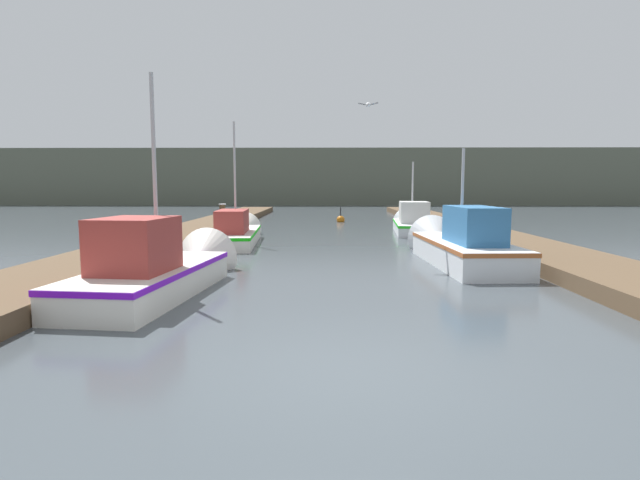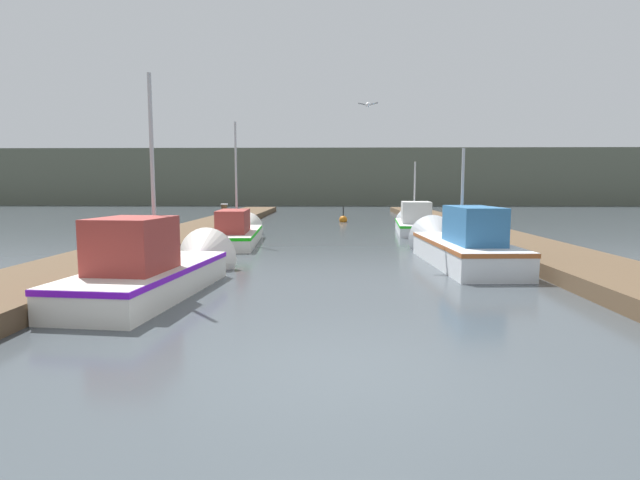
{
  "view_description": "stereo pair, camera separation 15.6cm",
  "coord_description": "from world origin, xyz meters",
  "px_view_note": "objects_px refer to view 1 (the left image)",
  "views": [
    {
      "loc": [
        -0.25,
        -5.6,
        2.16
      ],
      "look_at": [
        -0.45,
        9.13,
        0.54
      ],
      "focal_mm": 28.0,
      "sensor_mm": 36.0,
      "label": 1
    },
    {
      "loc": [
        -0.09,
        -5.6,
        2.16
      ],
      "look_at": [
        -0.45,
        9.13,
        0.54
      ],
      "focal_mm": 28.0,
      "sensor_mm": 36.0,
      "label": 2
    }
  ],
  "objects_px": {
    "channel_buoy": "(341,220)",
    "mooring_piling_2": "(147,249)",
    "mooring_piling_1": "(463,227)",
    "fishing_boat_2": "(237,232)",
    "fishing_boat_0": "(164,268)",
    "mooring_piling_3": "(223,219)",
    "seagull_lead": "(368,105)",
    "fishing_boat_3": "(412,222)",
    "fishing_boat_1": "(458,244)"
  },
  "relations": [
    {
      "from": "channel_buoy",
      "to": "seagull_lead",
      "type": "xyz_separation_m",
      "value": [
        0.32,
        -15.31,
        4.23
      ]
    },
    {
      "from": "mooring_piling_3",
      "to": "fishing_boat_0",
      "type": "bearing_deg",
      "value": -84.25
    },
    {
      "from": "fishing_boat_3",
      "to": "mooring_piling_3",
      "type": "bearing_deg",
      "value": -162.52
    },
    {
      "from": "mooring_piling_2",
      "to": "seagull_lead",
      "type": "height_order",
      "value": "seagull_lead"
    },
    {
      "from": "mooring_piling_1",
      "to": "mooring_piling_2",
      "type": "xyz_separation_m",
      "value": [
        -9.71,
        -5.83,
        -0.08
      ]
    },
    {
      "from": "mooring_piling_1",
      "to": "channel_buoy",
      "type": "relative_size",
      "value": 1.21
    },
    {
      "from": "channel_buoy",
      "to": "fishing_boat_3",
      "type": "bearing_deg",
      "value": -62.5
    },
    {
      "from": "mooring_piling_1",
      "to": "seagull_lead",
      "type": "xyz_separation_m",
      "value": [
        -3.91,
        -4.43,
        3.77
      ]
    },
    {
      "from": "fishing_boat_1",
      "to": "channel_buoy",
      "type": "relative_size",
      "value": 6.37
    },
    {
      "from": "fishing_boat_0",
      "to": "channel_buoy",
      "type": "height_order",
      "value": "fishing_boat_0"
    },
    {
      "from": "fishing_boat_0",
      "to": "mooring_piling_3",
      "type": "relative_size",
      "value": 4.18
    },
    {
      "from": "fishing_boat_0",
      "to": "fishing_boat_2",
      "type": "distance_m",
      "value": 8.84
    },
    {
      "from": "mooring_piling_3",
      "to": "seagull_lead",
      "type": "relative_size",
      "value": 2.44
    },
    {
      "from": "fishing_boat_2",
      "to": "channel_buoy",
      "type": "relative_size",
      "value": 6.71
    },
    {
      "from": "fishing_boat_2",
      "to": "channel_buoy",
      "type": "bearing_deg",
      "value": 63.79
    },
    {
      "from": "fishing_boat_1",
      "to": "fishing_boat_2",
      "type": "xyz_separation_m",
      "value": [
        -7.14,
        4.94,
        -0.11
      ]
    },
    {
      "from": "fishing_boat_3",
      "to": "seagull_lead",
      "type": "height_order",
      "value": "seagull_lead"
    },
    {
      "from": "fishing_boat_3",
      "to": "channel_buoy",
      "type": "height_order",
      "value": "fishing_boat_3"
    },
    {
      "from": "mooring_piling_1",
      "to": "mooring_piling_3",
      "type": "bearing_deg",
      "value": 162.82
    },
    {
      "from": "mooring_piling_1",
      "to": "channel_buoy",
      "type": "distance_m",
      "value": 11.68
    },
    {
      "from": "fishing_boat_2",
      "to": "seagull_lead",
      "type": "bearing_deg",
      "value": -50.81
    },
    {
      "from": "fishing_boat_2",
      "to": "mooring_piling_1",
      "type": "bearing_deg",
      "value": -6.99
    },
    {
      "from": "fishing_boat_1",
      "to": "mooring_piling_2",
      "type": "xyz_separation_m",
      "value": [
        -8.36,
        -1.33,
        0.01
      ]
    },
    {
      "from": "channel_buoy",
      "to": "mooring_piling_2",
      "type": "bearing_deg",
      "value": -108.14
    },
    {
      "from": "fishing_boat_3",
      "to": "mooring_piling_3",
      "type": "xyz_separation_m",
      "value": [
        -8.48,
        -1.86,
        0.25
      ]
    },
    {
      "from": "channel_buoy",
      "to": "seagull_lead",
      "type": "height_order",
      "value": "seagull_lead"
    },
    {
      "from": "fishing_boat_0",
      "to": "mooring_piling_3",
      "type": "height_order",
      "value": "fishing_boat_0"
    },
    {
      "from": "fishing_boat_1",
      "to": "seagull_lead",
      "type": "relative_size",
      "value": 11.12
    },
    {
      "from": "mooring_piling_2",
      "to": "channel_buoy",
      "type": "bearing_deg",
      "value": 71.86
    },
    {
      "from": "fishing_boat_0",
      "to": "fishing_boat_1",
      "type": "relative_size",
      "value": 0.92
    },
    {
      "from": "fishing_boat_3",
      "to": "channel_buoy",
      "type": "relative_size",
      "value": 6.27
    },
    {
      "from": "mooring_piling_2",
      "to": "mooring_piling_3",
      "type": "xyz_separation_m",
      "value": [
        0.14,
        8.78,
        0.17
      ]
    },
    {
      "from": "fishing_boat_3",
      "to": "mooring_piling_1",
      "type": "height_order",
      "value": "fishing_boat_3"
    },
    {
      "from": "fishing_boat_0",
      "to": "fishing_boat_1",
      "type": "height_order",
      "value": "fishing_boat_0"
    },
    {
      "from": "fishing_boat_0",
      "to": "seagull_lead",
      "type": "bearing_deg",
      "value": 47.31
    },
    {
      "from": "fishing_boat_0",
      "to": "seagull_lead",
      "type": "height_order",
      "value": "seagull_lead"
    },
    {
      "from": "fishing_boat_1",
      "to": "fishing_boat_2",
      "type": "bearing_deg",
      "value": 142.85
    },
    {
      "from": "mooring_piling_1",
      "to": "seagull_lead",
      "type": "bearing_deg",
      "value": -131.45
    },
    {
      "from": "fishing_boat_3",
      "to": "channel_buoy",
      "type": "distance_m",
      "value": 6.84
    },
    {
      "from": "fishing_boat_1",
      "to": "fishing_boat_2",
      "type": "relative_size",
      "value": 0.95
    },
    {
      "from": "fishing_boat_0",
      "to": "mooring_piling_3",
      "type": "xyz_separation_m",
      "value": [
        -1.14,
        11.36,
        0.22
      ]
    },
    {
      "from": "seagull_lead",
      "to": "mooring_piling_2",
      "type": "bearing_deg",
      "value": 23.1
    },
    {
      "from": "fishing_boat_3",
      "to": "mooring_piling_2",
      "type": "distance_m",
      "value": 13.7
    },
    {
      "from": "fishing_boat_2",
      "to": "fishing_boat_0",
      "type": "bearing_deg",
      "value": -93.56
    },
    {
      "from": "mooring_piling_3",
      "to": "channel_buoy",
      "type": "relative_size",
      "value": 1.4
    },
    {
      "from": "mooring_piling_1",
      "to": "fishing_boat_3",
      "type": "bearing_deg",
      "value": 102.66
    },
    {
      "from": "fishing_boat_2",
      "to": "mooring_piling_3",
      "type": "relative_size",
      "value": 4.79
    },
    {
      "from": "fishing_boat_2",
      "to": "fishing_boat_3",
      "type": "distance_m",
      "value": 8.61
    },
    {
      "from": "mooring_piling_2",
      "to": "channel_buoy",
      "type": "relative_size",
      "value": 1.05
    },
    {
      "from": "mooring_piling_3",
      "to": "channel_buoy",
      "type": "bearing_deg",
      "value": 56.07
    }
  ]
}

